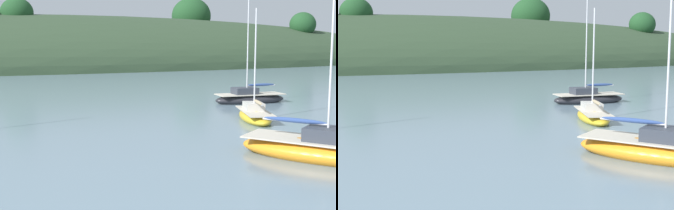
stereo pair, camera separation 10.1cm
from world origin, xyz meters
TOP-DOWN VIEW (x-y plane):
  - far_shoreline_hill at (-0.01, 77.49)m, footprint 150.00×36.00m
  - sailboat_white_near at (3.25, 11.04)m, footprint 5.74×6.58m
  - sailboat_grey_yawl at (5.51, 20.11)m, footprint 2.98×5.04m
  - sailboat_blue_center at (9.13, 27.09)m, footprint 5.65×2.18m

SIDE VIEW (x-z plane):
  - far_shoreline_hill at x=-0.01m, z-range -10.40..10.60m
  - sailboat_grey_yawl at x=5.51m, z-range -3.05..3.69m
  - sailboat_blue_center at x=9.13m, z-range -3.80..4.52m
  - sailboat_white_near at x=3.25m, z-range -3.65..4.46m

